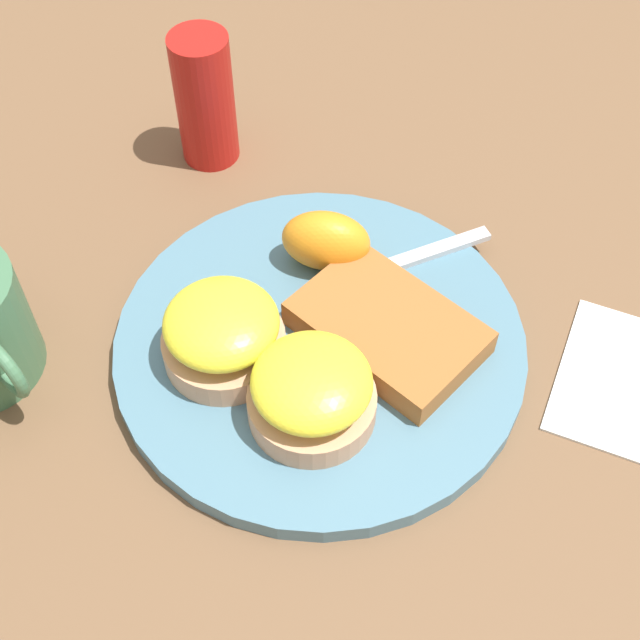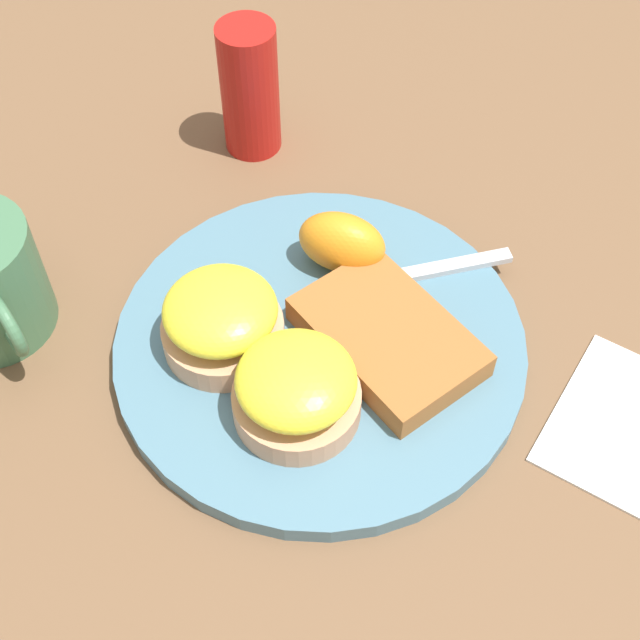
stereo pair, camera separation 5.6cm
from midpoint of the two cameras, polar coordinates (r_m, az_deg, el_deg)
ground_plane at (r=0.58m, az=2.72°, el=-2.20°), size 1.10×1.10×0.00m
plate at (r=0.58m, az=2.75°, el=-1.80°), size 0.27×0.27×0.01m
sandwich_benedict_left at (r=0.55m, az=-3.48°, el=-0.22°), size 0.08×0.08×0.05m
sandwich_benedict_right at (r=0.52m, az=1.52°, el=-4.70°), size 0.08×0.08×0.05m
hashbrown_patty at (r=0.57m, az=7.17°, el=-1.26°), size 0.12×0.08×0.02m
orange_wedge at (r=0.60m, az=4.09°, el=4.80°), size 0.07×0.06×0.04m
fork at (r=0.59m, az=4.08°, el=1.62°), size 0.10×0.21×0.00m
condiment_bottle at (r=0.69m, az=-2.15°, el=14.42°), size 0.04×0.04×0.11m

